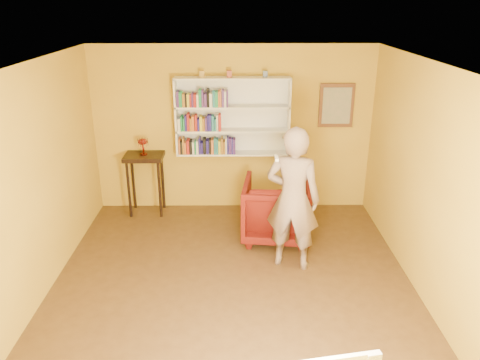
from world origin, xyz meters
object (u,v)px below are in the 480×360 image
console_table (145,165)px  bookshelf (233,116)px  person (293,199)px  armchair (277,209)px  ruby_lustre (143,143)px

console_table → bookshelf: bearing=6.4°
console_table → person: bearing=-37.3°
console_table → person: (2.20, -1.67, 0.12)m
bookshelf → armchair: size_ratio=1.81×
console_table → armchair: size_ratio=1.02×
bookshelf → ruby_lustre: bookshelf is taller
bookshelf → console_table: size_ratio=1.79×
bookshelf → person: 2.09m
bookshelf → armchair: bookshelf is taller
ruby_lustre → bookshelf: bearing=6.4°
bookshelf → ruby_lustre: size_ratio=6.76×
armchair → person: bearing=106.0°
ruby_lustre → person: 2.77m
armchair → person: 0.93m
armchair → person: (0.12, -0.77, 0.50)m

